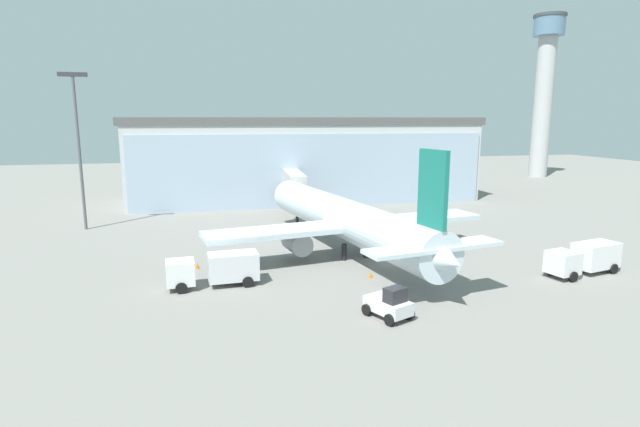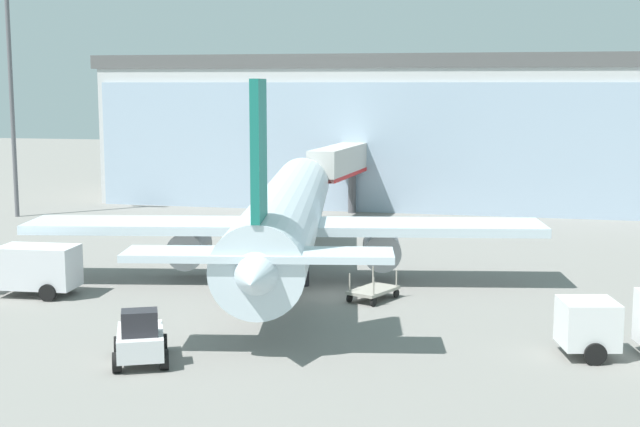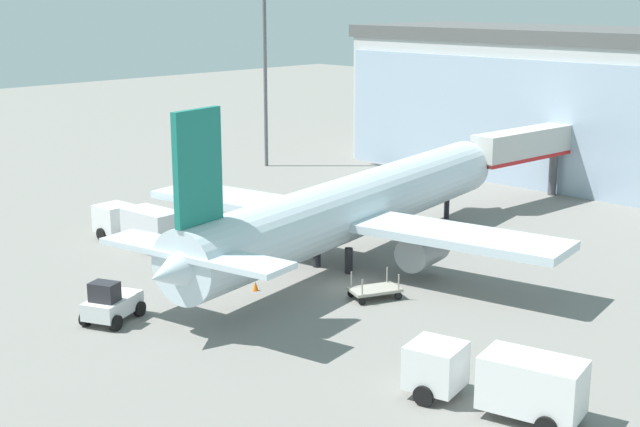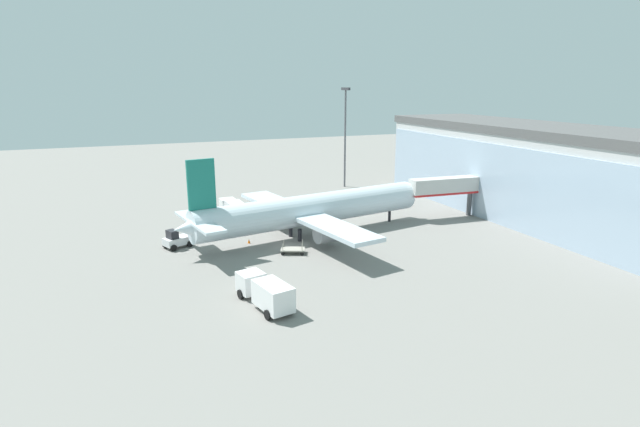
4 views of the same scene
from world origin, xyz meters
TOP-DOWN VIEW (x-y plane):
  - ground at (0.00, 0.00)m, footprint 240.00×240.00m
  - terminal_building at (-0.00, 38.40)m, footprint 56.93×16.04m
  - jet_bridge at (-4.23, 25.99)m, footprint 3.01×11.43m
  - apron_light_mast at (-31.09, 21.99)m, footprint 3.20×0.40m
  - airplane at (-3.04, 3.68)m, footprint 29.03×35.89m
  - catering_truck at (-16.04, -3.37)m, footprint 7.42×2.86m
  - fuel_truck at (15.49, -7.58)m, footprint 7.60×3.75m
  - baggage_cart at (2.69, -0.53)m, footprint 2.57×3.20m
  - pushback_tug at (-4.78, -12.88)m, footprint 3.18×3.65m
  - safety_cone_nose at (-3.13, -4.32)m, footprint 0.36×0.36m
  - safety_cone_wingtip at (-17.64, 1.89)m, footprint 0.36×0.36m

SIDE VIEW (x-z plane):
  - ground at x=0.00m, z-range 0.00..0.00m
  - safety_cone_nose at x=-3.13m, z-range 0.00..0.55m
  - safety_cone_wingtip at x=-17.64m, z-range 0.00..0.55m
  - baggage_cart at x=2.69m, z-range -0.25..1.25m
  - pushback_tug at x=-4.78m, z-range -0.18..2.12m
  - catering_truck at x=-16.04m, z-range 0.14..2.79m
  - fuel_truck at x=15.49m, z-range 0.14..2.79m
  - airplane at x=-3.04m, z-range -2.11..9.16m
  - jet_bridge at x=-4.23m, z-range 1.62..7.66m
  - terminal_building at x=0.00m, z-range 0.00..13.63m
  - apron_light_mast at x=-31.09m, z-range 1.75..20.51m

